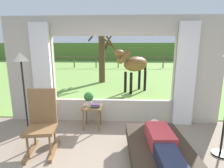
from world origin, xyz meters
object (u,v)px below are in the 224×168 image
rocking_chair (42,121)px  horse (134,64)px  reclining_person (163,144)px  side_table (92,110)px  floor_lamp_left (22,69)px  pasture_tree (102,56)px  book_stack (96,106)px  potted_plant (89,98)px  recliner_sofa (161,161)px

rocking_chair → horse: (1.96, 4.24, 0.61)m
reclining_person → side_table: (-1.24, 1.53, -0.10)m
side_table → floor_lamp_left: floor_lamp_left is taller
floor_lamp_left → horse: 4.50m
horse → pasture_tree: bearing=-5.1°
book_stack → horse: bearing=71.6°
potted_plant → pasture_tree: size_ratio=0.11×
reclining_person → floor_lamp_left: floor_lamp_left is taller
reclining_person → potted_plant: 2.07m
recliner_sofa → horse: horse is taller
rocking_chair → potted_plant: rocking_chair is taller
pasture_tree → potted_plant: bearing=-87.8°
reclining_person → pasture_tree: bearing=100.0°
potted_plant → floor_lamp_left: (-1.25, -0.44, 0.71)m
rocking_chair → book_stack: bearing=36.8°
rocking_chair → side_table: (0.75, 0.91, -0.12)m
reclining_person → side_table: 1.97m
floor_lamp_left → horse: bearing=55.6°
pasture_tree → horse: bearing=-53.1°
recliner_sofa → reclining_person: 0.31m
horse → pasture_tree: size_ratio=0.58×
pasture_tree → floor_lamp_left: bearing=-100.4°
potted_plant → rocking_chair: bearing=-124.6°
potted_plant → floor_lamp_left: floor_lamp_left is taller
recliner_sofa → pasture_tree: size_ratio=0.58×
potted_plant → horse: 3.54m
recliner_sofa → rocking_chair: rocking_chair is taller
book_stack → reclining_person: bearing=-52.1°
recliner_sofa → potted_plant: potted_plant is taller
recliner_sofa → rocking_chair: 2.09m
recliner_sofa → side_table: side_table is taller
reclining_person → pasture_tree: pasture_tree is taller
book_stack → pasture_tree: bearing=94.0°
rocking_chair → horse: horse is taller
side_table → floor_lamp_left: (-1.33, -0.38, 0.99)m
side_table → potted_plant: 0.29m
horse → book_stack: bearing=119.6°
reclining_person → floor_lamp_left: (-2.57, 1.15, 0.89)m
rocking_chair → pasture_tree: bearing=77.0°
recliner_sofa → pasture_tree: 7.06m
rocking_chair → side_table: size_ratio=2.15×
reclining_person → rocking_chair: (-1.99, 0.62, 0.02)m
book_stack → pasture_tree: size_ratio=0.07×
side_table → horse: bearing=70.0°
side_table → book_stack: book_stack is taller
reclining_person → book_stack: size_ratio=7.07×
horse → pasture_tree: 2.50m
side_table → floor_lamp_left: bearing=-164.0°
recliner_sofa → book_stack: bearing=126.3°
potted_plant → reclining_person: bearing=-50.3°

